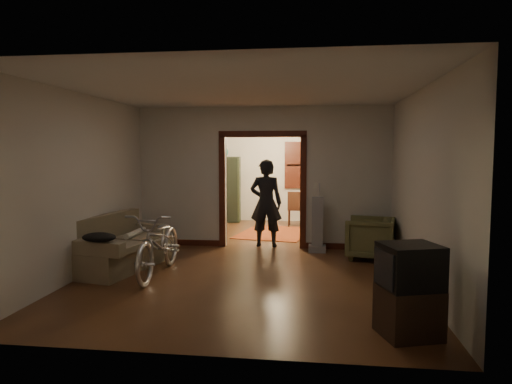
% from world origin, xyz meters
% --- Properties ---
extents(floor, '(5.00, 8.50, 0.01)m').
position_xyz_m(floor, '(0.00, 0.00, 0.00)').
color(floor, '#3A2012').
rests_on(floor, ground).
extents(ceiling, '(5.00, 8.50, 0.01)m').
position_xyz_m(ceiling, '(0.00, 0.00, 2.80)').
color(ceiling, white).
rests_on(ceiling, floor).
extents(wall_back, '(5.00, 0.02, 2.80)m').
position_xyz_m(wall_back, '(0.00, 4.25, 1.40)').
color(wall_back, beige).
rests_on(wall_back, floor).
extents(wall_left, '(0.02, 8.50, 2.80)m').
position_xyz_m(wall_left, '(-2.50, 0.00, 1.40)').
color(wall_left, beige).
rests_on(wall_left, floor).
extents(wall_right, '(0.02, 8.50, 2.80)m').
position_xyz_m(wall_right, '(2.50, 0.00, 1.40)').
color(wall_right, beige).
rests_on(wall_right, floor).
extents(partition_wall, '(5.00, 0.14, 2.80)m').
position_xyz_m(partition_wall, '(0.00, 0.75, 1.40)').
color(partition_wall, beige).
rests_on(partition_wall, floor).
extents(door_casing, '(1.74, 0.20, 2.32)m').
position_xyz_m(door_casing, '(0.00, 0.75, 1.10)').
color(door_casing, '#3A150D').
rests_on(door_casing, floor).
extents(far_window, '(0.98, 0.06, 1.28)m').
position_xyz_m(far_window, '(0.70, 4.21, 1.55)').
color(far_window, black).
rests_on(far_window, wall_back).
extents(chandelier, '(0.24, 0.24, 0.24)m').
position_xyz_m(chandelier, '(0.00, 2.50, 2.35)').
color(chandelier, '#FFE0A5').
rests_on(chandelier, ceiling).
extents(light_switch, '(0.08, 0.01, 0.12)m').
position_xyz_m(light_switch, '(1.05, 0.68, 1.25)').
color(light_switch, silver).
rests_on(light_switch, partition_wall).
extents(sofa, '(1.21, 2.02, 0.87)m').
position_xyz_m(sofa, '(-2.10, -1.21, 0.44)').
color(sofa, '#6F654A').
rests_on(sofa, floor).
extents(rolled_paper, '(0.10, 0.76, 0.10)m').
position_xyz_m(rolled_paper, '(-2.00, -0.91, 0.53)').
color(rolled_paper, beige).
rests_on(rolled_paper, sofa).
extents(jacket, '(0.49, 0.37, 0.14)m').
position_xyz_m(jacket, '(-2.05, -2.12, 0.68)').
color(jacket, black).
rests_on(jacket, sofa).
extents(bicycle, '(0.72, 1.93, 1.00)m').
position_xyz_m(bicycle, '(-1.34, -1.57, 0.50)').
color(bicycle, silver).
rests_on(bicycle, floor).
extents(armchair, '(0.97, 0.95, 0.75)m').
position_xyz_m(armchair, '(2.02, -0.05, 0.37)').
color(armchair, brown).
rests_on(armchair, floor).
extents(tv_stand, '(0.69, 0.66, 0.51)m').
position_xyz_m(tv_stand, '(2.01, -3.52, 0.26)').
color(tv_stand, black).
rests_on(tv_stand, floor).
extents(crt_tv, '(0.69, 0.65, 0.48)m').
position_xyz_m(crt_tv, '(2.01, -3.52, 0.72)').
color(crt_tv, black).
rests_on(crt_tv, tv_stand).
extents(vacuum, '(0.37, 0.32, 1.06)m').
position_xyz_m(vacuum, '(1.09, 0.40, 0.53)').
color(vacuum, gray).
rests_on(vacuum, floor).
extents(person, '(0.65, 0.43, 1.76)m').
position_xyz_m(person, '(0.06, 0.80, 0.88)').
color(person, black).
rests_on(person, floor).
extents(oriental_rug, '(1.83, 2.21, 0.02)m').
position_xyz_m(oriental_rug, '(0.10, 2.31, 0.01)').
color(oriental_rug, maroon).
rests_on(oriental_rug, floor).
extents(locker, '(0.93, 0.57, 1.78)m').
position_xyz_m(locker, '(-1.44, 3.96, 0.89)').
color(locker, '#232D1B').
rests_on(locker, floor).
extents(globe, '(0.26, 0.26, 0.26)m').
position_xyz_m(globe, '(-1.44, 3.96, 1.94)').
color(globe, '#1E5972').
rests_on(globe, locker).
extents(desk, '(1.01, 0.77, 0.66)m').
position_xyz_m(desk, '(1.12, 3.50, 0.33)').
color(desk, black).
rests_on(desk, floor).
extents(desk_chair, '(0.41, 0.41, 0.91)m').
position_xyz_m(desk_chair, '(0.56, 3.37, 0.45)').
color(desk_chair, black).
rests_on(desk_chair, floor).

